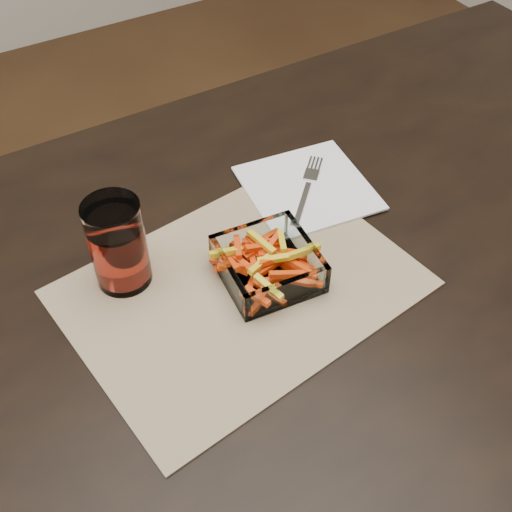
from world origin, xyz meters
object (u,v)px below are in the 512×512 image
(dining_table, at_px, (311,290))
(glass_bowl, at_px, (268,266))
(fork, at_px, (307,187))
(tumbler, at_px, (118,247))

(dining_table, bearing_deg, glass_bowl, -173.83)
(dining_table, distance_m, fork, 0.16)
(glass_bowl, bearing_deg, dining_table, 6.17)
(dining_table, height_order, glass_bowl, glass_bowl)
(glass_bowl, xyz_separation_m, fork, (0.15, 0.12, -0.01))
(glass_bowl, distance_m, fork, 0.19)
(dining_table, distance_m, tumbler, 0.31)
(glass_bowl, distance_m, tumbler, 0.20)
(tumbler, bearing_deg, fork, 4.58)
(dining_table, height_order, fork, fork)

